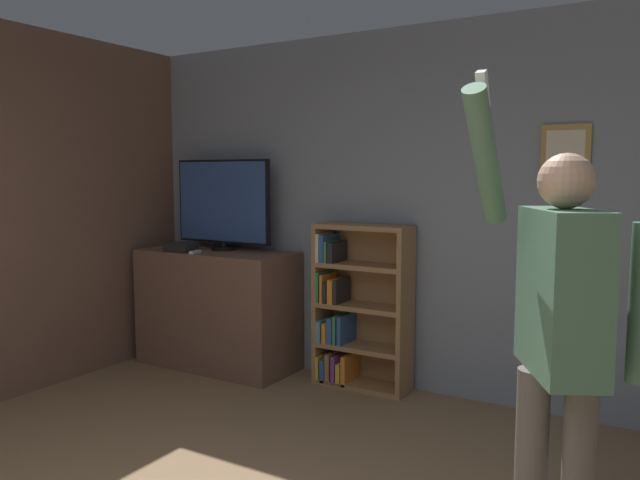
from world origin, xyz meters
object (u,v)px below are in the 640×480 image
(game_console, at_px, (181,247))
(bookshelf, at_px, (355,310))
(television, at_px, (223,204))
(person, at_px, (560,325))

(game_console, xyz_separation_m, bookshelf, (1.45, 0.35, -0.43))
(television, relative_size, game_console, 3.86)
(television, height_order, game_console, television)
(bookshelf, distance_m, person, 2.47)
(television, bearing_deg, game_console, -129.13)
(television, xyz_separation_m, game_console, (-0.23, -0.28, -0.36))
(television, relative_size, bookshelf, 0.76)
(television, bearing_deg, person, -28.01)
(game_console, bearing_deg, person, -22.22)
(bookshelf, bearing_deg, game_console, -166.59)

